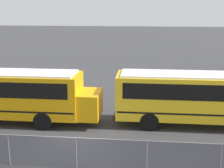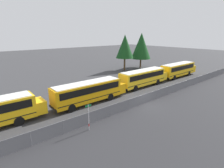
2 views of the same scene
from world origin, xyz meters
name	(u,v)px [view 1 (image 1 of 2)]	position (x,y,z in m)	size (l,w,h in m)	color
ground_plane	(77,168)	(0.00, 0.00, 0.00)	(200.00, 200.00, 0.00)	#38383A
fence	(76,153)	(0.00, 0.00, 0.74)	(60.97, 0.07, 1.45)	#9EA0A5
school_bus_1	(0,92)	(-5.76, 5.16, 1.89)	(11.56, 2.46, 3.15)	orange
school_bus_2	(209,95)	(6.63, 5.71, 1.89)	(11.56, 2.46, 3.15)	yellow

